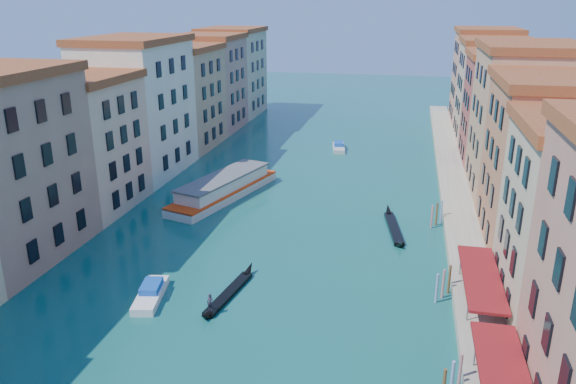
# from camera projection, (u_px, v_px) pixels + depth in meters

# --- Properties ---
(left_bank_palazzos) EXTENTS (12.80, 128.40, 21.00)m
(left_bank_palazzos) POSITION_uv_depth(u_px,v_px,m) (118.00, 120.00, 80.76)
(left_bank_palazzos) COLOR beige
(left_bank_palazzos) RESTS_ON ground
(right_bank_palazzos) EXTENTS (12.80, 128.40, 21.00)m
(right_bank_palazzos) POSITION_uv_depth(u_px,v_px,m) (531.00, 139.00, 69.82)
(right_bank_palazzos) COLOR #AC3B37
(right_bank_palazzos) RESTS_ON ground
(quay) EXTENTS (4.00, 140.00, 1.00)m
(quay) POSITION_uv_depth(u_px,v_px,m) (457.00, 204.00, 74.45)
(quay) COLOR #9E957F
(quay) RESTS_ON ground
(mooring_poles_right) EXTENTS (1.44, 54.24, 3.20)m
(mooring_poles_right) POSITION_uv_depth(u_px,v_px,m) (450.00, 357.00, 41.34)
(mooring_poles_right) COLOR brown
(mooring_poles_right) RESTS_ON ground
(vaporetto_far) EXTENTS (10.34, 21.35, 3.10)m
(vaporetto_far) POSITION_uv_depth(u_px,v_px,m) (224.00, 187.00, 78.08)
(vaporetto_far) COLOR silver
(vaporetto_far) RESTS_ON ground
(gondola_fore) EXTENTS (2.48, 11.01, 2.20)m
(gondola_fore) POSITION_uv_depth(u_px,v_px,m) (229.00, 292.00, 52.39)
(gondola_fore) COLOR black
(gondola_fore) RESTS_ON ground
(gondola_far) EXTENTS (3.05, 12.36, 1.76)m
(gondola_far) POSITION_uv_depth(u_px,v_px,m) (393.00, 227.00, 67.36)
(gondola_far) COLOR black
(gondola_far) RESTS_ON ground
(motorboat_mid) EXTENTS (3.26, 6.76, 1.34)m
(motorboat_mid) POSITION_uv_depth(u_px,v_px,m) (151.00, 293.00, 51.88)
(motorboat_mid) COLOR white
(motorboat_mid) RESTS_ON ground
(motorboat_far) EXTENTS (3.03, 6.67, 1.33)m
(motorboat_far) POSITION_uv_depth(u_px,v_px,m) (339.00, 147.00, 102.81)
(motorboat_far) COLOR silver
(motorboat_far) RESTS_ON ground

